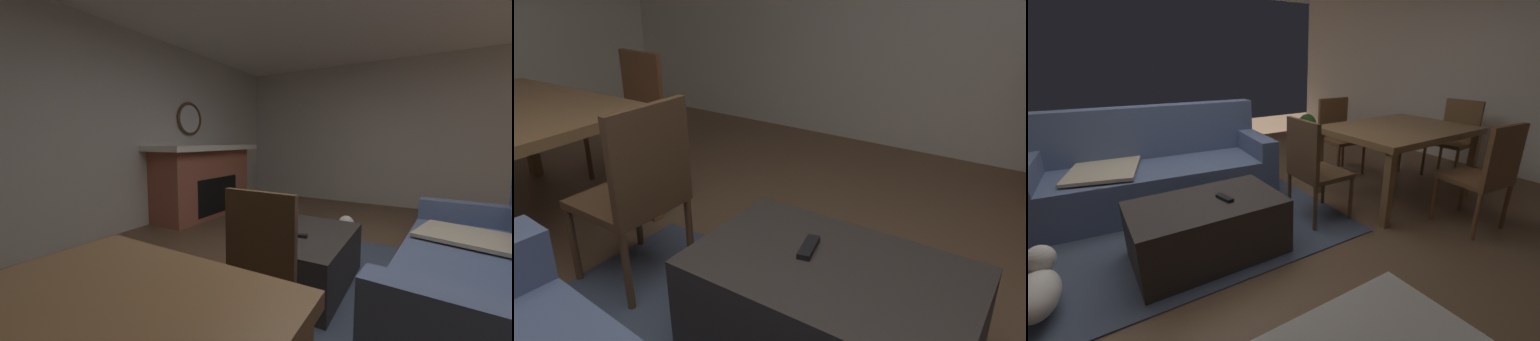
% 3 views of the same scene
% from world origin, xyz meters
% --- Properties ---
extents(floor, '(9.00, 9.00, 0.00)m').
position_xyz_m(floor, '(0.00, 0.00, 0.00)').
color(floor, brown).
extents(wall_right_window_side, '(0.12, 6.75, 2.65)m').
position_xyz_m(wall_right_window_side, '(3.75, 0.00, 1.32)').
color(wall_right_window_side, white).
rests_on(wall_right_window_side, ground).
extents(area_rug, '(2.60, 2.00, 0.01)m').
position_xyz_m(area_rug, '(-0.12, 0.04, 0.01)').
color(area_rug, '#3D475B').
rests_on(area_rug, ground).
extents(couch, '(2.31, 1.11, 0.95)m').
position_xyz_m(couch, '(-0.21, 0.68, 0.33)').
color(couch, '#4C5B7F').
rests_on(couch, ground).
extents(ottoman_coffee_table, '(1.07, 0.66, 0.44)m').
position_xyz_m(ottoman_coffee_table, '(-0.12, -0.53, 0.22)').
color(ottoman_coffee_table, '#2D2826').
rests_on(ottoman_coffee_table, ground).
extents(tv_remote, '(0.08, 0.17, 0.02)m').
position_xyz_m(tv_remote, '(0.00, -0.57, 0.45)').
color(tv_remote, black).
rests_on(tv_remote, ottoman_coffee_table).
extents(dining_table, '(1.43, 1.06, 0.74)m').
position_xyz_m(dining_table, '(1.97, -0.49, 0.66)').
color(dining_table, brown).
rests_on(dining_table, ground).
extents(dining_chair_north, '(0.46, 0.46, 0.93)m').
position_xyz_m(dining_chair_north, '(1.98, 0.43, 0.52)').
color(dining_chair_north, brown).
rests_on(dining_chair_north, ground).
extents(dining_chair_west, '(0.45, 0.45, 0.93)m').
position_xyz_m(dining_chair_west, '(0.86, -0.49, 0.52)').
color(dining_chair_west, '#513823').
rests_on(dining_chair_west, ground).
extents(dining_chair_south, '(0.48, 0.48, 0.93)m').
position_xyz_m(dining_chair_south, '(1.96, -1.41, 0.52)').
color(dining_chair_south, brown).
rests_on(dining_chair_south, ground).
extents(dining_chair_east, '(0.47, 0.47, 0.93)m').
position_xyz_m(dining_chair_east, '(3.08, -0.48, 0.52)').
color(dining_chair_east, brown).
rests_on(dining_chair_east, ground).
extents(potted_plant, '(0.32, 0.32, 0.48)m').
position_xyz_m(potted_plant, '(2.60, 1.90, 0.26)').
color(potted_plant, '#474C51').
rests_on(potted_plant, ground).
extents(small_dog, '(0.28, 0.48, 0.32)m').
position_xyz_m(small_dog, '(-1.16, -0.59, 0.18)').
color(small_dog, silver).
rests_on(small_dog, ground).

